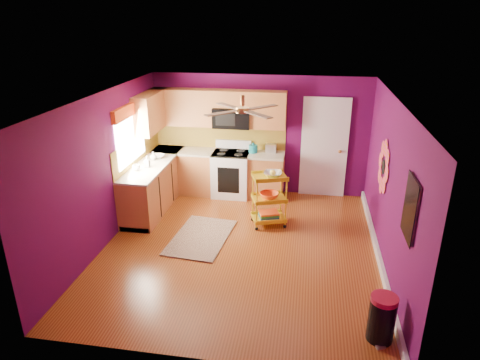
# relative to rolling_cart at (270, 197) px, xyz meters

# --- Properties ---
(ground) EXTENTS (5.00, 5.00, 0.00)m
(ground) POSITION_rel_rolling_cart_xyz_m (-0.39, -0.91, -0.55)
(ground) COLOR #6C3010
(ground) RESTS_ON ground
(room_envelope) EXTENTS (4.54, 5.04, 2.52)m
(room_envelope) POSITION_rel_rolling_cart_xyz_m (-0.36, -0.91, 1.08)
(room_envelope) COLOR #500943
(room_envelope) RESTS_ON ground
(lower_cabinets) EXTENTS (2.81, 2.31, 0.94)m
(lower_cabinets) POSITION_rel_rolling_cart_xyz_m (-1.73, 0.91, -0.12)
(lower_cabinets) COLOR #9A562A
(lower_cabinets) RESTS_ON ground
(electric_range) EXTENTS (0.76, 0.66, 1.13)m
(electric_range) POSITION_rel_rolling_cart_xyz_m (-0.94, 1.26, -0.07)
(electric_range) COLOR white
(electric_range) RESTS_ON ground
(upper_cabinetry) EXTENTS (2.80, 2.30, 1.26)m
(upper_cabinetry) POSITION_rel_rolling_cart_xyz_m (-1.63, 1.26, 1.25)
(upper_cabinetry) COLOR #9A562A
(upper_cabinetry) RESTS_ON ground
(left_window) EXTENTS (0.08, 1.35, 1.08)m
(left_window) POSITION_rel_rolling_cart_xyz_m (-2.61, 0.14, 1.19)
(left_window) COLOR white
(left_window) RESTS_ON ground
(panel_door) EXTENTS (0.95, 0.11, 2.15)m
(panel_door) POSITION_rel_rolling_cart_xyz_m (0.96, 1.56, 0.47)
(panel_door) COLOR white
(panel_door) RESTS_ON ground
(right_wall_art) EXTENTS (0.04, 2.74, 1.04)m
(right_wall_art) POSITION_rel_rolling_cart_xyz_m (1.84, -1.25, 0.89)
(right_wall_art) COLOR black
(right_wall_art) RESTS_ON ground
(ceiling_fan) EXTENTS (1.01, 1.01, 0.26)m
(ceiling_fan) POSITION_rel_rolling_cart_xyz_m (-0.39, -0.71, 1.74)
(ceiling_fan) COLOR #BF8C3F
(ceiling_fan) RESTS_ON ground
(shag_rug) EXTENTS (1.03, 1.55, 0.02)m
(shag_rug) POSITION_rel_rolling_cart_xyz_m (-1.12, -0.69, -0.54)
(shag_rug) COLOR black
(shag_rug) RESTS_ON ground
(rolling_cart) EXTENTS (0.70, 0.60, 1.07)m
(rolling_cart) POSITION_rel_rolling_cart_xyz_m (0.00, 0.00, 0.00)
(rolling_cart) COLOR gold
(rolling_cart) RESTS_ON ground
(trash_can) EXTENTS (0.42, 0.42, 0.61)m
(trash_can) POSITION_rel_rolling_cart_xyz_m (1.60, -2.74, -0.25)
(trash_can) COLOR black
(trash_can) RESTS_ON ground
(teal_kettle) EXTENTS (0.18, 0.18, 0.21)m
(teal_kettle) POSITION_rel_rolling_cart_xyz_m (-0.49, 1.35, 0.47)
(teal_kettle) COLOR teal
(teal_kettle) RESTS_ON lower_cabinets
(toaster) EXTENTS (0.22, 0.15, 0.18)m
(toaster) POSITION_rel_rolling_cart_xyz_m (-0.12, 1.42, 0.48)
(toaster) COLOR beige
(toaster) RESTS_ON lower_cabinets
(soap_bottle_a) EXTENTS (0.09, 0.10, 0.21)m
(soap_bottle_a) POSITION_rel_rolling_cart_xyz_m (-2.34, 0.15, 0.49)
(soap_bottle_a) COLOR #EA3F72
(soap_bottle_a) RESTS_ON lower_cabinets
(soap_bottle_b) EXTENTS (0.13, 0.13, 0.16)m
(soap_bottle_b) POSITION_rel_rolling_cart_xyz_m (-2.37, 0.57, 0.47)
(soap_bottle_b) COLOR white
(soap_bottle_b) RESTS_ON lower_cabinets
(counter_dish) EXTENTS (0.25, 0.25, 0.06)m
(counter_dish) POSITION_rel_rolling_cart_xyz_m (-2.32, 0.70, 0.42)
(counter_dish) COLOR white
(counter_dish) RESTS_ON lower_cabinets
(counter_cup) EXTENTS (0.14, 0.14, 0.11)m
(counter_cup) POSITION_rel_rolling_cart_xyz_m (-2.47, -0.06, 0.44)
(counter_cup) COLOR white
(counter_cup) RESTS_ON lower_cabinets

